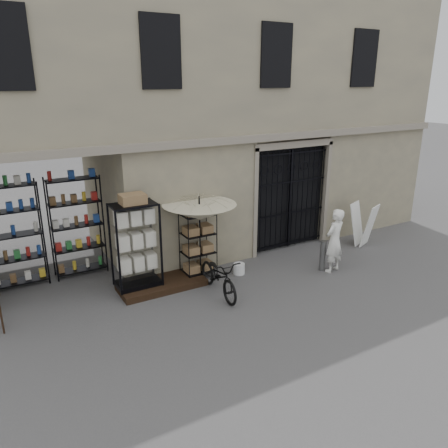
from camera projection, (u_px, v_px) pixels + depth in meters
ground at (284, 290)px, 10.13m from camera, size 80.00×80.00×0.00m
main_building at (202, 85)px, 12.00m from camera, size 14.00×4.00×9.00m
shop_recess at (51, 227)px, 9.83m from camera, size 3.00×1.70×3.00m
shop_shelving at (46, 231)px, 10.30m from camera, size 2.70×0.50×2.50m
iron_gate at (286, 196)px, 12.36m from camera, size 2.50×0.21×3.00m
step_platform at (162, 284)px, 10.25m from camera, size 2.00×0.90×0.15m
display_cabinet at (136, 250)px, 9.78m from camera, size 1.09×0.83×2.11m
wire_rack at (198, 245)px, 10.58m from camera, size 0.78×0.58×1.72m
market_umbrella at (199, 208)px, 10.22m from camera, size 1.54×1.57×2.49m
white_bucket at (239, 269)px, 10.95m from camera, size 0.34×0.34×0.27m
bicycle at (219, 294)px, 9.96m from camera, size 0.64×0.93×1.71m
steel_bollard at (323, 256)px, 11.06m from camera, size 0.16×0.16×0.80m
shopkeeper at (332, 271)px, 11.16m from camera, size 0.98×1.74×0.39m
easel_sign at (363, 225)px, 12.70m from camera, size 0.79×0.84×1.23m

